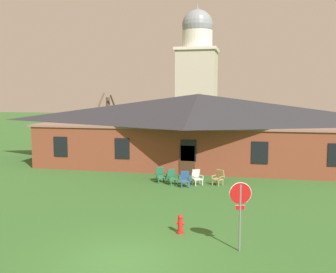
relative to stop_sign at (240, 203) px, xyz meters
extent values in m
plane|color=#336028|center=(-3.91, -1.79, -1.80)|extent=(200.00, 200.00, 0.00)
cube|color=brown|center=(-3.91, 17.79, -0.20)|extent=(24.27, 10.00, 3.20)
cube|color=#8C6458|center=(-3.91, 17.79, 1.48)|extent=(24.75, 10.20, 0.16)
pyramid|color=#28282D|center=(-3.91, 17.79, 2.74)|extent=(25.24, 10.40, 2.34)
cube|color=black|center=(-13.62, 12.76, -0.04)|extent=(1.10, 0.06, 1.50)
cube|color=black|center=(-8.76, 12.76, -0.04)|extent=(1.10, 0.06, 1.50)
cube|color=black|center=(-3.91, 12.76, -0.04)|extent=(1.10, 0.06, 1.50)
cube|color=black|center=(0.94, 12.76, -0.04)|extent=(1.10, 0.06, 1.50)
cube|color=#422819|center=(-4.01, 12.76, -0.75)|extent=(1.10, 0.06, 2.10)
cube|color=#BCB29E|center=(-6.50, 35.71, 3.73)|extent=(4.80, 4.80, 11.05)
cube|color=silver|center=(-6.50, 35.71, 9.43)|extent=(5.18, 5.18, 0.36)
cylinder|color=silver|center=(-6.50, 35.71, 10.71)|extent=(3.80, 3.80, 2.20)
sphere|color=gray|center=(-6.50, 35.71, 12.49)|extent=(3.88, 3.88, 3.88)
cone|color=gray|center=(-6.50, 35.71, 14.83)|extent=(0.24, 0.24, 1.00)
cylinder|color=slate|center=(0.00, 0.00, -0.57)|extent=(0.07, 0.07, 2.46)
cylinder|color=white|center=(0.00, 0.01, 0.34)|extent=(0.78, 0.22, 0.81)
cylinder|color=#B71414|center=(0.00, -0.01, 0.34)|extent=(0.74, 0.22, 0.76)
cube|color=#B71414|center=(0.00, 0.00, -0.18)|extent=(0.32, 0.11, 0.16)
cube|color=white|center=(0.00, 0.01, -0.18)|extent=(0.33, 0.10, 0.18)
cube|color=#28704C|center=(-4.95, 10.05, -1.62)|extent=(0.07, 0.07, 0.36)
cube|color=#28704C|center=(-5.35, 9.82, -1.62)|extent=(0.07, 0.07, 0.36)
cube|color=#28704C|center=(-5.18, 10.43, -1.62)|extent=(0.07, 0.07, 0.36)
cube|color=#28704C|center=(-5.57, 10.20, -1.62)|extent=(0.07, 0.07, 0.36)
cube|color=#28704C|center=(-5.26, 10.13, -1.41)|extent=(0.73, 0.72, 0.05)
cube|color=#28704C|center=(-5.42, 10.39, -1.11)|extent=(0.54, 0.42, 0.54)
cube|color=#28704C|center=(-5.00, 10.26, -1.22)|extent=(0.29, 0.43, 0.03)
cube|color=#28704C|center=(-4.92, 10.12, -1.33)|extent=(0.05, 0.05, 0.22)
cube|color=#28704C|center=(-5.50, 9.96, -1.22)|extent=(0.29, 0.43, 0.03)
cube|color=#28704C|center=(-5.42, 9.82, -1.33)|extent=(0.05, 0.05, 0.22)
cube|color=#28704C|center=(-4.08, 9.65, -1.62)|extent=(0.07, 0.07, 0.36)
cube|color=#28704C|center=(-4.46, 9.39, -1.62)|extent=(0.07, 0.07, 0.36)
cube|color=#28704C|center=(-4.33, 10.02, -1.62)|extent=(0.07, 0.07, 0.36)
cube|color=#28704C|center=(-4.71, 9.76, -1.62)|extent=(0.07, 0.07, 0.36)
cube|color=#28704C|center=(-4.40, 9.70, -1.41)|extent=(0.74, 0.73, 0.05)
cube|color=#28704C|center=(-4.57, 9.96, -1.11)|extent=(0.53, 0.45, 0.54)
cube|color=#28704C|center=(-4.15, 9.85, -1.22)|extent=(0.31, 0.42, 0.03)
cube|color=#28704C|center=(-4.06, 9.72, -1.33)|extent=(0.06, 0.06, 0.22)
cube|color=#28704C|center=(-4.63, 9.52, -1.22)|extent=(0.31, 0.42, 0.03)
cube|color=#28704C|center=(-4.53, 9.39, -1.33)|extent=(0.06, 0.06, 0.22)
cube|color=#2D5693|center=(-3.26, 9.06, -1.62)|extent=(0.06, 0.06, 0.36)
cube|color=#2D5693|center=(-3.70, 8.95, -1.62)|extent=(0.06, 0.06, 0.36)
cube|color=#2D5693|center=(-3.37, 9.49, -1.62)|extent=(0.06, 0.06, 0.36)
cube|color=#2D5693|center=(-3.81, 9.38, -1.62)|extent=(0.06, 0.06, 0.36)
cube|color=#2D5693|center=(-3.54, 9.22, -1.41)|extent=(0.65, 0.64, 0.05)
cube|color=#2D5693|center=(-3.61, 9.52, -1.11)|extent=(0.54, 0.31, 0.54)
cube|color=#2D5693|center=(-3.25, 9.27, -1.22)|extent=(0.17, 0.47, 0.03)
cube|color=#2D5693|center=(-3.21, 9.11, -1.33)|extent=(0.05, 0.05, 0.22)
cube|color=#2D5693|center=(-3.81, 9.13, -1.22)|extent=(0.17, 0.47, 0.03)
cube|color=#2D5693|center=(-3.77, 8.97, -1.33)|extent=(0.05, 0.05, 0.22)
cube|color=silver|center=(-2.56, 9.85, -1.62)|extent=(0.07, 0.07, 0.36)
cube|color=silver|center=(-2.95, 9.61, -1.62)|extent=(0.07, 0.07, 0.36)
cube|color=silver|center=(-2.79, 10.23, -1.62)|extent=(0.07, 0.07, 0.36)
cube|color=silver|center=(-3.18, 9.99, -1.62)|extent=(0.07, 0.07, 0.36)
cube|color=silver|center=(-2.87, 9.92, -1.41)|extent=(0.73, 0.72, 0.05)
cube|color=silver|center=(-3.03, 10.19, -1.11)|extent=(0.54, 0.43, 0.54)
cube|color=silver|center=(-2.61, 10.05, -1.22)|extent=(0.29, 0.43, 0.03)
cube|color=silver|center=(-2.53, 9.91, -1.33)|extent=(0.05, 0.05, 0.22)
cube|color=silver|center=(-3.11, 9.76, -1.22)|extent=(0.29, 0.43, 0.03)
cube|color=silver|center=(-3.03, 9.62, -1.33)|extent=(0.05, 0.05, 0.22)
cube|color=tan|center=(-1.56, 9.83, -1.62)|extent=(0.07, 0.07, 0.36)
cube|color=tan|center=(-1.95, 10.07, -1.62)|extent=(0.07, 0.07, 0.36)
cube|color=tan|center=(-1.33, 10.21, -1.62)|extent=(0.07, 0.07, 0.36)
cube|color=tan|center=(-1.72, 10.45, -1.62)|extent=(0.07, 0.07, 0.36)
cube|color=tan|center=(-1.64, 10.14, -1.41)|extent=(0.73, 0.73, 0.05)
cube|color=tan|center=(-1.48, 10.40, -1.11)|extent=(0.54, 0.43, 0.54)
cube|color=tan|center=(-1.40, 9.97, -1.22)|extent=(0.30, 0.43, 0.03)
cube|color=tan|center=(-1.49, 9.83, -1.33)|extent=(0.05, 0.05, 0.22)
cube|color=tan|center=(-1.90, 10.27, -1.22)|extent=(0.30, 0.43, 0.03)
cube|color=tan|center=(-1.98, 10.13, -1.33)|extent=(0.05, 0.05, 0.22)
cylinder|color=brown|center=(-13.11, 21.47, 0.90)|extent=(0.36, 0.36, 5.39)
cylinder|color=brown|center=(-13.85, 21.52, 3.26)|extent=(0.26, 1.59, 1.58)
cylinder|color=brown|center=(-12.50, 21.38, 2.97)|extent=(0.36, 1.38, 1.79)
cylinder|color=brown|center=(-12.70, 22.03, 1.83)|extent=(1.30, 1.02, 1.74)
cylinder|color=brown|center=(-13.66, 21.41, 1.33)|extent=(0.31, 1.23, 1.46)
cylinder|color=red|center=(-2.42, 1.33, -1.76)|extent=(0.28, 0.28, 0.08)
cylinder|color=red|center=(-2.42, 1.33, -1.44)|extent=(0.20, 0.20, 0.55)
sphere|color=red|center=(-2.42, 1.33, -1.11)|extent=(0.20, 0.20, 0.20)
cylinder|color=red|center=(-2.55, 1.33, -1.39)|extent=(0.10, 0.08, 0.08)
cylinder|color=red|center=(-2.29, 1.33, -1.39)|extent=(0.10, 0.08, 0.08)
camera|label=1|loc=(0.30, -13.77, 3.84)|focal=41.53mm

